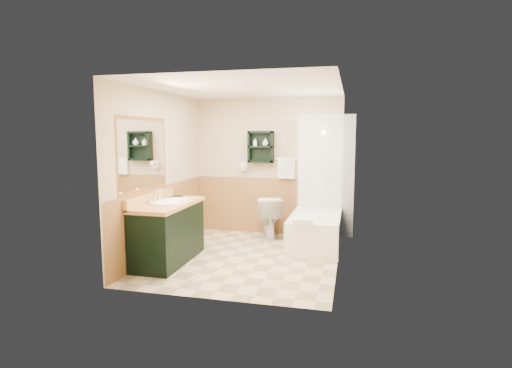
# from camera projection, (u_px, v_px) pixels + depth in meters

# --- Properties ---
(floor) EXTENTS (3.00, 3.00, 0.00)m
(floor) POSITION_uv_depth(u_px,v_px,m) (246.00, 257.00, 5.76)
(floor) COLOR beige
(floor) RESTS_ON ground
(back_wall) EXTENTS (2.60, 0.04, 2.40)m
(back_wall) POSITION_uv_depth(u_px,v_px,m) (268.00, 166.00, 7.08)
(back_wall) COLOR beige
(back_wall) RESTS_ON ground
(left_wall) EXTENTS (0.04, 3.00, 2.40)m
(left_wall) POSITION_uv_depth(u_px,v_px,m) (160.00, 173.00, 5.92)
(left_wall) COLOR beige
(left_wall) RESTS_ON ground
(right_wall) EXTENTS (0.04, 3.00, 2.40)m
(right_wall) POSITION_uv_depth(u_px,v_px,m) (341.00, 177.00, 5.30)
(right_wall) COLOR beige
(right_wall) RESTS_ON ground
(ceiling) EXTENTS (2.60, 3.00, 0.04)m
(ceiling) POSITION_uv_depth(u_px,v_px,m) (245.00, 86.00, 5.46)
(ceiling) COLOR white
(ceiling) RESTS_ON back_wall
(wainscot_left) EXTENTS (2.98, 2.98, 1.00)m
(wainscot_left) POSITION_uv_depth(u_px,v_px,m) (163.00, 219.00, 6.00)
(wainscot_left) COLOR #AB8145
(wainscot_left) RESTS_ON left_wall
(wainscot_back) EXTENTS (2.58, 2.58, 1.00)m
(wainscot_back) POSITION_uv_depth(u_px,v_px,m) (267.00, 206.00, 7.13)
(wainscot_back) COLOR #AB8145
(wainscot_back) RESTS_ON back_wall
(mirror_frame) EXTENTS (1.30, 1.30, 1.00)m
(mirror_frame) POSITION_uv_depth(u_px,v_px,m) (143.00, 154.00, 5.34)
(mirror_frame) COLOR brown
(mirror_frame) RESTS_ON left_wall
(mirror_glass) EXTENTS (1.20, 1.20, 0.90)m
(mirror_glass) POSITION_uv_depth(u_px,v_px,m) (143.00, 154.00, 5.34)
(mirror_glass) COLOR white
(mirror_glass) RESTS_ON left_wall
(tile_right) EXTENTS (1.50, 1.50, 2.10)m
(tile_right) POSITION_uv_depth(u_px,v_px,m) (340.00, 182.00, 6.05)
(tile_right) COLOR white
(tile_right) RESTS_ON right_wall
(tile_back) EXTENTS (0.95, 0.95, 2.10)m
(tile_back) POSITION_uv_depth(u_px,v_px,m) (326.00, 177.00, 6.81)
(tile_back) COLOR white
(tile_back) RESTS_ON back_wall
(tile_accent) EXTENTS (1.50, 1.50, 0.10)m
(tile_accent) POSITION_uv_depth(u_px,v_px,m) (340.00, 125.00, 5.95)
(tile_accent) COLOR #12422A
(tile_accent) RESTS_ON right_wall
(wall_shelf) EXTENTS (0.45, 0.15, 0.55)m
(wall_shelf) POSITION_uv_depth(u_px,v_px,m) (261.00, 147.00, 6.95)
(wall_shelf) COLOR black
(wall_shelf) RESTS_ON back_wall
(hair_dryer) EXTENTS (0.10, 0.24, 0.18)m
(hair_dryer) POSITION_uv_depth(u_px,v_px,m) (245.00, 166.00, 7.08)
(hair_dryer) COLOR white
(hair_dryer) RESTS_ON back_wall
(towel_bar) EXTENTS (0.40, 0.06, 0.40)m
(towel_bar) POSITION_uv_depth(u_px,v_px,m) (287.00, 159.00, 6.91)
(towel_bar) COLOR white
(towel_bar) RESTS_ON back_wall
(curtain_rod) EXTENTS (0.03, 1.60, 0.03)m
(curtain_rod) POSITION_uv_depth(u_px,v_px,m) (291.00, 119.00, 6.11)
(curtain_rod) COLOR silver
(curtain_rod) RESTS_ON back_wall
(shower_curtain) EXTENTS (1.05, 1.05, 1.70)m
(shower_curtain) POSITION_uv_depth(u_px,v_px,m) (292.00, 173.00, 6.39)
(shower_curtain) COLOR beige
(shower_curtain) RESTS_ON curtain_rod
(vanity) EXTENTS (0.59, 1.31, 0.83)m
(vanity) POSITION_uv_depth(u_px,v_px,m) (168.00, 232.00, 5.53)
(vanity) COLOR black
(vanity) RESTS_ON ground
(bathtub) EXTENTS (0.77, 1.50, 0.51)m
(bathtub) POSITION_uv_depth(u_px,v_px,m) (316.00, 230.00, 6.32)
(bathtub) COLOR white
(bathtub) RESTS_ON ground
(toilet) EXTENTS (0.59, 0.81, 0.72)m
(toilet) POSITION_uv_depth(u_px,v_px,m) (269.00, 217.00, 6.84)
(toilet) COLOR white
(toilet) RESTS_ON ground
(counter_towel) EXTENTS (0.30, 0.23, 0.04)m
(counter_towel) POSITION_uv_depth(u_px,v_px,m) (178.00, 200.00, 5.57)
(counter_towel) COLOR white
(counter_towel) RESTS_ON vanity
(vanity_book) EXTENTS (0.15, 0.03, 0.20)m
(vanity_book) POSITION_uv_depth(u_px,v_px,m) (171.00, 190.00, 5.96)
(vanity_book) COLOR black
(vanity_book) RESTS_ON vanity
(tub_towel) EXTENTS (0.26, 0.22, 0.07)m
(tub_towel) POSITION_uv_depth(u_px,v_px,m) (303.00, 221.00, 5.65)
(tub_towel) COLOR white
(tub_towel) RESTS_ON bathtub
(soap_bottle_a) EXTENTS (0.09, 0.15, 0.06)m
(soap_bottle_a) POSITION_uv_depth(u_px,v_px,m) (255.00, 144.00, 6.96)
(soap_bottle_a) COLOR white
(soap_bottle_a) RESTS_ON wall_shelf
(soap_bottle_b) EXTENTS (0.12, 0.15, 0.10)m
(soap_bottle_b) POSITION_uv_depth(u_px,v_px,m) (265.00, 143.00, 6.91)
(soap_bottle_b) COLOR white
(soap_bottle_b) RESTS_ON wall_shelf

